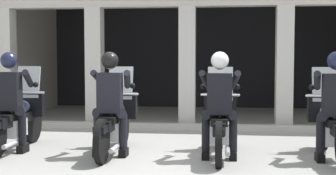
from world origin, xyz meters
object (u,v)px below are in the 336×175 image
police_officer_far_left (10,93)px  motorcycle_center_left (115,121)px  police_officer_center_right (220,96)px  police_officer_far_right (335,97)px  motorcycle_center_right (220,123)px  police_officer_center_left (110,95)px  motorcycle_far_right (331,125)px  motorcycle_far_left (18,119)px

police_officer_far_left → motorcycle_center_left: 1.71m
police_officer_center_right → police_officer_far_right: bearing=1.8°
police_officer_far_left → motorcycle_center_right: 3.32m
motorcycle_center_left → police_officer_center_left: bearing=-95.2°
motorcycle_far_right → police_officer_far_right: bearing=-86.9°
motorcycle_far_left → motorcycle_center_right: (3.28, -0.13, 0.00)m
motorcycle_far_left → motorcycle_center_left: 1.64m
police_officer_far_left → police_officer_far_right: (4.92, -0.12, 0.00)m
motorcycle_center_right → motorcycle_far_right: bearing=1.8°
motorcycle_far_right → police_officer_far_left: bearing=-174.7°
motorcycle_center_left → police_officer_far_right: bearing=-10.1°
motorcycle_far_left → motorcycle_center_right: size_ratio=1.00×
police_officer_far_left → police_officer_far_right: bearing=-6.2°
police_officer_far_left → police_officer_center_right: size_ratio=1.00×
police_officer_far_left → police_officer_center_left: (1.64, -0.11, 0.00)m
police_officer_center_right → police_officer_far_left: bearing=179.1°
police_officer_center_left → motorcycle_center_right: 1.72m
motorcycle_center_left → police_officer_far_left: bearing=-178.8°
motorcycle_center_right → police_officer_center_right: size_ratio=1.29×
motorcycle_center_left → motorcycle_center_right: 1.64m
police_officer_center_right → motorcycle_center_right: bearing=91.1°
police_officer_center_left → motorcycle_far_right: bearing=-0.2°
motorcycle_center_left → police_officer_far_right: 3.32m
motorcycle_far_left → police_officer_center_left: bearing=-18.2°
police_officer_center_left → motorcycle_far_left: bearing=161.7°
motorcycle_far_left → police_officer_far_right: police_officer_far_right is taller
motorcycle_center_left → motorcycle_center_right: bearing=-5.7°
motorcycle_center_left → police_officer_far_right: size_ratio=1.29×
police_officer_center_right → motorcycle_far_right: police_officer_center_right is taller
motorcycle_center_right → motorcycle_far_right: same height
police_officer_far_left → motorcycle_center_left: (1.64, 0.18, -0.44)m
motorcycle_center_left → police_officer_center_left: size_ratio=1.29×
police_officer_center_left → police_officer_far_right: bearing=-5.1°
motorcycle_center_left → police_officer_center_right: 1.72m
police_officer_far_left → police_officer_far_right: same height
police_officer_far_left → police_officer_center_left: size_ratio=1.00×
police_officer_center_left → motorcycle_center_right: bearing=4.1°
motorcycle_far_left → motorcycle_center_right: same height
motorcycle_center_left → motorcycle_far_right: 3.28m
motorcycle_center_left → motorcycle_far_right: size_ratio=1.00×
motorcycle_far_left → police_officer_far_right: 4.96m
motorcycle_center_left → police_officer_far_right: police_officer_far_right is taller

